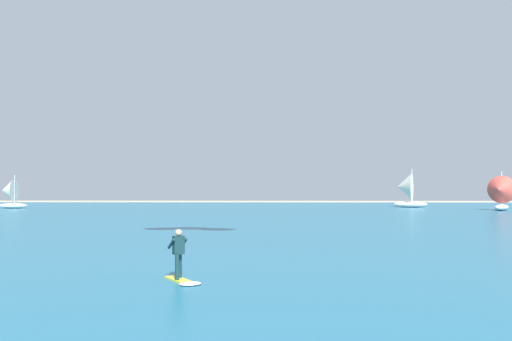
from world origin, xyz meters
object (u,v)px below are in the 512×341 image
sailboat_anchored_offshore (500,193)px  kitesurfer (181,262)px  sailboat_leading (9,193)px  sailboat_near_shore (406,190)px

sailboat_anchored_offshore → kitesurfer: bearing=-122.7°
kitesurfer → sailboat_leading: 63.36m
kitesurfer → sailboat_leading: size_ratio=0.43×
sailboat_anchored_offshore → sailboat_leading: (-64.25, 5.03, -0.16)m
kitesurfer → sailboat_anchored_offshore: sailboat_anchored_offshore is taller
sailboat_anchored_offshore → sailboat_near_shore: size_ratio=0.89×
sailboat_anchored_offshore → sailboat_near_shore: (-9.15, 9.81, 0.27)m
sailboat_anchored_offshore → sailboat_near_shore: sailboat_near_shore is taller
sailboat_anchored_offshore → sailboat_leading: 64.45m
sailboat_near_shore → kitesurfer: bearing=-110.8°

